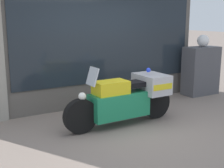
{
  "coord_description": "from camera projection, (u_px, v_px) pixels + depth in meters",
  "views": [
    {
      "loc": [
        -3.17,
        -4.44,
        2.06
      ],
      "look_at": [
        -0.06,
        0.89,
        0.7
      ],
      "focal_mm": 50.0,
      "sensor_mm": 36.0,
      "label": 1
    }
  ],
  "objects": [
    {
      "name": "white_helmet",
      "position": [
        203.0,
        41.0,
        8.11
      ],
      "size": [
        0.31,
        0.31,
        0.31
      ],
      "primitive_type": "sphere",
      "color": "white",
      "rests_on": "utility_cabinet"
    },
    {
      "name": "ground_plane",
      "position": [
        139.0,
        130.0,
        5.75
      ],
      "size": [
        60.0,
        60.0,
        0.0
      ],
      "primitive_type": "plane",
      "color": "gray"
    },
    {
      "name": "shop_building",
      "position": [
        73.0,
        36.0,
        6.89
      ],
      "size": [
        5.7,
        0.55,
        3.21
      ],
      "color": "#56514C",
      "rests_on": "ground"
    },
    {
      "name": "window_display",
      "position": [
        104.0,
        83.0,
        7.55
      ],
      "size": [
        4.35,
        0.3,
        1.96
      ],
      "color": "slate",
      "rests_on": "ground"
    },
    {
      "name": "paramedic_motorcycle",
      "position": [
        128.0,
        97.0,
        5.97
      ],
      "size": [
        2.32,
        0.72,
        1.17
      ],
      "rotation": [
        0.0,
        0.0,
        3.15
      ],
      "color": "black",
      "rests_on": "ground"
    },
    {
      "name": "utility_cabinet",
      "position": [
        201.0,
        71.0,
        8.24
      ],
      "size": [
        0.95,
        0.49,
        1.26
      ],
      "primitive_type": "cube",
      "color": "#4C4C51",
      "rests_on": "ground"
    }
  ]
}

